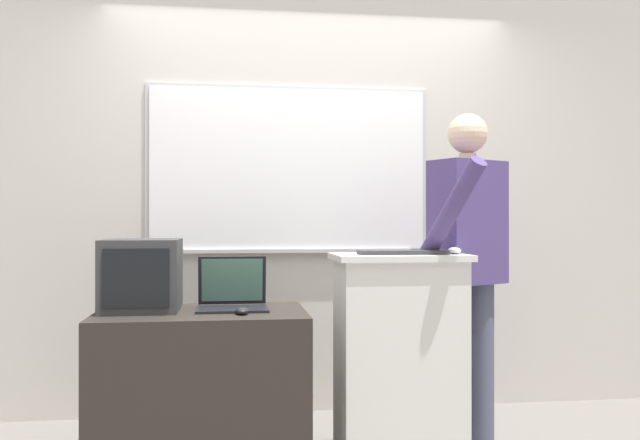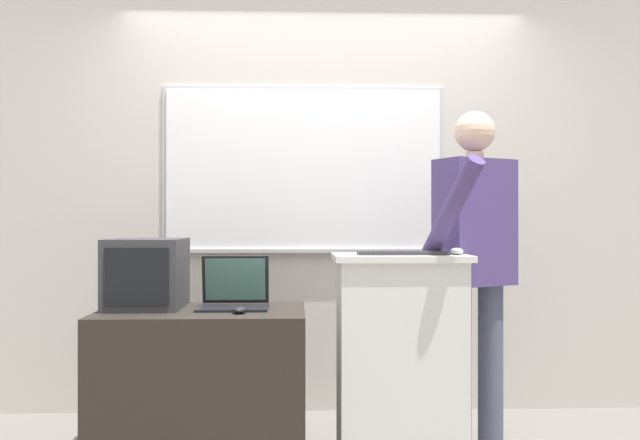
{
  "view_description": "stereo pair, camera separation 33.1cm",
  "coord_description": "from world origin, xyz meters",
  "px_view_note": "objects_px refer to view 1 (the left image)",
  "views": [
    {
      "loc": [
        -0.51,
        -2.93,
        1.18
      ],
      "look_at": [
        -0.06,
        0.36,
        1.19
      ],
      "focal_mm": 38.0,
      "sensor_mm": 36.0,
      "label": 1
    },
    {
      "loc": [
        -0.18,
        -2.96,
        1.18
      ],
      "look_at": [
        -0.06,
        0.36,
        1.19
      ],
      "focal_mm": 38.0,
      "sensor_mm": 36.0,
      "label": 2
    }
  ],
  "objects_px": {
    "laptop": "(232,293)",
    "computer_mouse_by_keyboard": "(454,251)",
    "computer_mouse_by_laptop": "(242,311)",
    "side_desk": "(201,390)",
    "crt_monitor": "(142,275)",
    "wireless_keyboard": "(403,252)",
    "lectern_podium": "(399,357)",
    "person_presenter": "(468,255)"
  },
  "relations": [
    {
      "from": "laptop",
      "to": "wireless_keyboard",
      "type": "bearing_deg",
      "value": -11.37
    },
    {
      "from": "side_desk",
      "to": "crt_monitor",
      "type": "xyz_separation_m",
      "value": [
        -0.29,
        0.08,
        0.55
      ]
    },
    {
      "from": "computer_mouse_by_laptop",
      "to": "wireless_keyboard",
      "type": "bearing_deg",
      "value": 4.3
    },
    {
      "from": "wireless_keyboard",
      "to": "person_presenter",
      "type": "bearing_deg",
      "value": 26.57
    },
    {
      "from": "wireless_keyboard",
      "to": "computer_mouse_by_keyboard",
      "type": "distance_m",
      "value": 0.26
    },
    {
      "from": "side_desk",
      "to": "computer_mouse_by_laptop",
      "type": "height_order",
      "value": "computer_mouse_by_laptop"
    },
    {
      "from": "lectern_podium",
      "to": "computer_mouse_by_laptop",
      "type": "relative_size",
      "value": 10.23
    },
    {
      "from": "laptop",
      "to": "computer_mouse_by_laptop",
      "type": "relative_size",
      "value": 3.45
    },
    {
      "from": "wireless_keyboard",
      "to": "computer_mouse_by_laptop",
      "type": "bearing_deg",
      "value": -175.7
    },
    {
      "from": "computer_mouse_by_keyboard",
      "to": "wireless_keyboard",
      "type": "bearing_deg",
      "value": -179.41
    },
    {
      "from": "lectern_podium",
      "to": "side_desk",
      "type": "distance_m",
      "value": 0.97
    },
    {
      "from": "wireless_keyboard",
      "to": "crt_monitor",
      "type": "xyz_separation_m",
      "value": [
        -1.26,
        0.16,
        -0.11
      ]
    },
    {
      "from": "laptop",
      "to": "wireless_keyboard",
      "type": "height_order",
      "value": "wireless_keyboard"
    },
    {
      "from": "lectern_podium",
      "to": "side_desk",
      "type": "xyz_separation_m",
      "value": [
        -0.96,
        0.03,
        -0.14
      ]
    },
    {
      "from": "crt_monitor",
      "to": "wireless_keyboard",
      "type": "bearing_deg",
      "value": -7.45
    },
    {
      "from": "laptop",
      "to": "computer_mouse_by_keyboard",
      "type": "distance_m",
      "value": 1.12
    },
    {
      "from": "person_presenter",
      "to": "computer_mouse_by_laptop",
      "type": "xyz_separation_m",
      "value": [
        -1.18,
        -0.26,
        -0.24
      ]
    },
    {
      "from": "lectern_podium",
      "to": "laptop",
      "type": "bearing_deg",
      "value": 172.2
    },
    {
      "from": "side_desk",
      "to": "computer_mouse_by_laptop",
      "type": "bearing_deg",
      "value": -35.75
    },
    {
      "from": "computer_mouse_by_keyboard",
      "to": "crt_monitor",
      "type": "bearing_deg",
      "value": 173.93
    },
    {
      "from": "lectern_podium",
      "to": "person_presenter",
      "type": "relative_size",
      "value": 0.58
    },
    {
      "from": "lectern_podium",
      "to": "computer_mouse_by_keyboard",
      "type": "xyz_separation_m",
      "value": [
        0.27,
        -0.05,
        0.53
      ]
    },
    {
      "from": "lectern_podium",
      "to": "wireless_keyboard",
      "type": "distance_m",
      "value": 0.52
    },
    {
      "from": "lectern_podium",
      "to": "crt_monitor",
      "type": "relative_size",
      "value": 2.37
    },
    {
      "from": "crt_monitor",
      "to": "person_presenter",
      "type": "bearing_deg",
      "value": 1.32
    },
    {
      "from": "person_presenter",
      "to": "crt_monitor",
      "type": "height_order",
      "value": "person_presenter"
    },
    {
      "from": "computer_mouse_by_keyboard",
      "to": "side_desk",
      "type": "bearing_deg",
      "value": 176.44
    },
    {
      "from": "side_desk",
      "to": "laptop",
      "type": "bearing_deg",
      "value": 30.24
    },
    {
      "from": "side_desk",
      "to": "wireless_keyboard",
      "type": "height_order",
      "value": "wireless_keyboard"
    },
    {
      "from": "wireless_keyboard",
      "to": "side_desk",
      "type": "bearing_deg",
      "value": 175.32
    },
    {
      "from": "side_desk",
      "to": "computer_mouse_by_laptop",
      "type": "relative_size",
      "value": 9.96
    },
    {
      "from": "wireless_keyboard",
      "to": "computer_mouse_by_keyboard",
      "type": "bearing_deg",
      "value": 0.59
    },
    {
      "from": "lectern_podium",
      "to": "wireless_keyboard",
      "type": "relative_size",
      "value": 2.36
    },
    {
      "from": "wireless_keyboard",
      "to": "computer_mouse_by_laptop",
      "type": "distance_m",
      "value": 0.82
    },
    {
      "from": "person_presenter",
      "to": "wireless_keyboard",
      "type": "bearing_deg",
      "value": -179.99
    },
    {
      "from": "person_presenter",
      "to": "computer_mouse_by_laptop",
      "type": "distance_m",
      "value": 1.23
    },
    {
      "from": "wireless_keyboard",
      "to": "computer_mouse_by_keyboard",
      "type": "relative_size",
      "value": 4.33
    },
    {
      "from": "person_presenter",
      "to": "wireless_keyboard",
      "type": "relative_size",
      "value": 4.04
    },
    {
      "from": "computer_mouse_by_laptop",
      "to": "crt_monitor",
      "type": "bearing_deg",
      "value": 155.05
    },
    {
      "from": "laptop",
      "to": "computer_mouse_by_keyboard",
      "type": "height_order",
      "value": "computer_mouse_by_keyboard"
    },
    {
      "from": "wireless_keyboard",
      "to": "computer_mouse_by_keyboard",
      "type": "height_order",
      "value": "computer_mouse_by_keyboard"
    },
    {
      "from": "side_desk",
      "to": "computer_mouse_by_laptop",
      "type": "distance_m",
      "value": 0.46
    }
  ]
}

